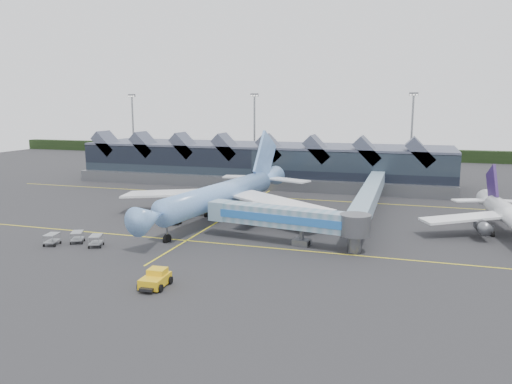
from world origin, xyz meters
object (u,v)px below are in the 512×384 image
(main_airliner, at_px, (224,194))
(jet_bridge, at_px, (295,219))
(fuel_truck, at_px, (175,208))
(pushback_tug, at_px, (155,279))
(regional_jet, at_px, (512,216))

(main_airliner, relative_size, jet_bridge, 1.92)
(fuel_truck, bearing_deg, main_airliner, 2.21)
(main_airliner, relative_size, fuel_truck, 4.66)
(pushback_tug, bearing_deg, jet_bridge, 59.73)
(fuel_truck, relative_size, pushback_tug, 2.25)
(main_airliner, bearing_deg, regional_jet, 9.54)
(main_airliner, distance_m, fuel_truck, 8.78)
(pushback_tug, bearing_deg, fuel_truck, 109.62)
(fuel_truck, height_order, pushback_tug, fuel_truck)
(jet_bridge, xyz_separation_m, pushback_tug, (-10.53, -20.51, -2.73))
(jet_bridge, relative_size, pushback_tug, 5.48)
(regional_jet, xyz_separation_m, pushback_tug, (-39.97, -33.79, -2.29))
(main_airliner, distance_m, pushback_tug, 33.27)
(jet_bridge, bearing_deg, fuel_truck, 167.49)
(main_airliner, height_order, fuel_truck, main_airliner)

